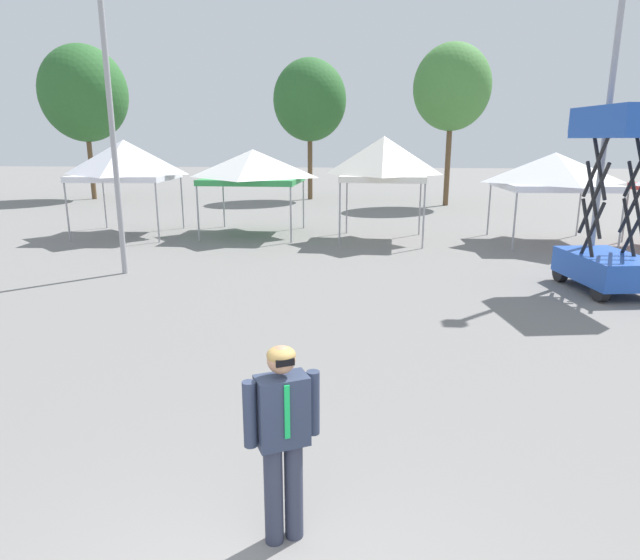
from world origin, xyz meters
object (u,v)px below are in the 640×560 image
(person_foreground, at_px, (283,431))
(tree_behind_tents_center, at_px, (452,88))
(canopy_tent_center, at_px, (554,171))
(tree_behind_tents_left, at_px, (310,100))
(scissor_lift, at_px, (610,238))
(canopy_tent_far_right, at_px, (253,166))
(light_pole_near_lift, at_px, (610,100))
(canopy_tent_behind_right, at_px, (384,159))
(tree_behind_tents_right, at_px, (84,94))
(canopy_tent_behind_left, at_px, (125,160))
(light_pole_opposite_side, at_px, (108,78))

(person_foreground, distance_m, tree_behind_tents_center, 26.78)
(canopy_tent_center, xyz_separation_m, tree_behind_tents_left, (-9.47, 13.65, 3.20))
(canopy_tent_center, height_order, scissor_lift, scissor_lift)
(tree_behind_tents_center, bearing_deg, tree_behind_tents_left, 161.43)
(canopy_tent_far_right, height_order, light_pole_near_lift, light_pole_near_lift)
(canopy_tent_far_right, bearing_deg, tree_behind_tents_left, 86.63)
(scissor_lift, relative_size, person_foreground, 2.30)
(person_foreground, height_order, tree_behind_tents_center, tree_behind_tents_center)
(canopy_tent_behind_right, distance_m, person_foreground, 15.00)
(canopy_tent_behind_right, height_order, person_foreground, canopy_tent_behind_right)
(canopy_tent_far_right, relative_size, tree_behind_tents_right, 0.40)
(canopy_tent_center, bearing_deg, canopy_tent_behind_left, 178.17)
(canopy_tent_behind_left, distance_m, tree_behind_tents_left, 14.49)
(tree_behind_tents_right, bearing_deg, canopy_tent_behind_right, -36.86)
(canopy_tent_behind_left, relative_size, canopy_tent_far_right, 1.00)
(canopy_tent_center, relative_size, person_foreground, 1.95)
(canopy_tent_center, distance_m, light_pole_near_lift, 5.31)
(canopy_tent_center, height_order, person_foreground, canopy_tent_center)
(canopy_tent_far_right, relative_size, canopy_tent_behind_right, 0.98)
(tree_behind_tents_right, bearing_deg, person_foreground, -60.39)
(person_foreground, height_order, tree_behind_tents_right, tree_behind_tents_right)
(person_foreground, height_order, tree_behind_tents_left, tree_behind_tents_left)
(canopy_tent_far_right, relative_size, tree_behind_tents_center, 0.42)
(tree_behind_tents_left, bearing_deg, person_foreground, -84.52)
(canopy_tent_far_right, height_order, tree_behind_tents_center, tree_behind_tents_center)
(person_foreground, xyz_separation_m, light_pole_opposite_side, (-5.61, 9.35, 3.78))
(canopy_tent_far_right, bearing_deg, canopy_tent_behind_left, -173.62)
(canopy_tent_behind_left, height_order, canopy_tent_far_right, canopy_tent_behind_left)
(person_foreground, bearing_deg, tree_behind_tents_right, 119.61)
(canopy_tent_far_right, distance_m, canopy_tent_center, 10.26)
(canopy_tent_behind_left, bearing_deg, tree_behind_tents_right, 121.85)
(canopy_tent_behind_left, xyz_separation_m, scissor_lift, (14.16, -6.55, -1.47))
(canopy_tent_far_right, relative_size, scissor_lift, 0.84)
(canopy_tent_far_right, height_order, person_foreground, canopy_tent_far_right)
(canopy_tent_behind_right, bearing_deg, canopy_tent_behind_left, 177.63)
(light_pole_opposite_side, xyz_separation_m, tree_behind_tents_center, (10.47, 16.51, 1.20))
(canopy_tent_behind_right, relative_size, tree_behind_tents_left, 0.44)
(canopy_tent_behind_left, relative_size, light_pole_near_lift, 0.46)
(scissor_lift, relative_size, tree_behind_tents_right, 0.47)
(canopy_tent_behind_right, height_order, scissor_lift, scissor_lift)
(canopy_tent_behind_right, xyz_separation_m, light_pole_opposite_side, (-6.79, -5.50, 2.03))
(canopy_tent_behind_left, bearing_deg, canopy_tent_far_right, 6.38)
(canopy_tent_behind_left, distance_m, light_pole_near_lift, 15.32)
(canopy_tent_behind_left, bearing_deg, canopy_tent_behind_right, -2.37)
(canopy_tent_behind_left, relative_size, scissor_lift, 0.84)
(canopy_tent_center, bearing_deg, tree_behind_tents_right, 150.45)
(person_foreground, distance_m, light_pole_opposite_side, 11.54)
(canopy_tent_far_right, distance_m, tree_behind_tents_center, 13.58)
(canopy_tent_behind_right, height_order, canopy_tent_center, canopy_tent_behind_right)
(light_pole_near_lift, bearing_deg, canopy_tent_behind_right, 135.12)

